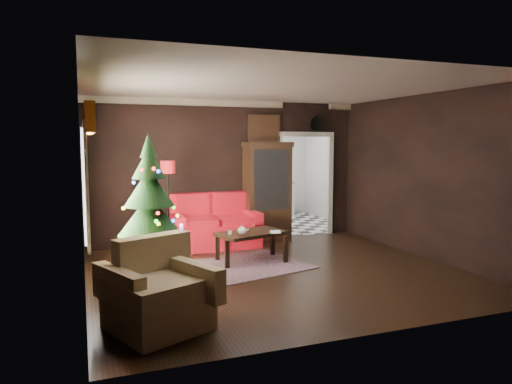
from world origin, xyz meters
name	(u,v)px	position (x,y,z in m)	size (l,w,h in m)	color
floor	(277,273)	(0.00, 0.00, 0.00)	(5.50, 5.50, 0.00)	black
ceiling	(277,86)	(0.00, 0.00, 2.80)	(5.50, 5.50, 0.00)	white
wall_back	(228,172)	(0.00, 2.50, 1.40)	(5.50, 5.50, 0.00)	black
wall_front	(375,200)	(0.00, -2.50, 1.40)	(5.50, 5.50, 0.00)	black
wall_left	(81,187)	(-2.75, 0.00, 1.40)	(5.50, 5.50, 0.00)	black
wall_right	(426,177)	(2.75, 0.00, 1.40)	(5.50, 5.50, 0.00)	black
doorway	(305,186)	(1.70, 2.50, 1.05)	(1.10, 0.10, 2.10)	beige
left_window	(84,182)	(-2.71, 0.20, 1.45)	(0.05, 1.60, 1.40)	white
valance	(88,120)	(-2.63, 0.20, 2.27)	(0.12, 2.10, 0.35)	#98440D
kitchen_floor	(277,224)	(1.70, 4.00, 0.00)	(3.00, 3.00, 0.00)	white
kitchen_window	(256,153)	(1.70, 5.45, 1.70)	(0.70, 0.06, 0.70)	white
rug	(238,267)	(-0.46, 0.49, 0.01)	(2.10, 1.53, 0.01)	#493440
loveseat	(215,221)	(-0.40, 2.05, 0.50)	(1.70, 0.90, 1.00)	maroon
curio_cabinet	(267,194)	(0.75, 2.27, 0.95)	(0.90, 0.45, 1.90)	black
floor_lamp	(169,207)	(-1.31, 1.85, 0.83)	(0.28, 0.28, 1.65)	black
christmas_tree	(150,211)	(-1.89, -0.03, 1.05)	(1.03, 1.03, 1.97)	black
armchair	(158,287)	(-2.03, -1.57, 0.46)	(0.95, 0.95, 0.97)	tan
coffee_table	(251,246)	(-0.14, 0.77, 0.26)	(1.10, 0.66, 0.49)	black
teapot	(242,231)	(-0.39, 0.51, 0.58)	(0.16, 0.16, 0.15)	white
cup_a	(243,230)	(-0.27, 0.79, 0.53)	(0.06, 0.06, 0.05)	white
cup_b	(230,233)	(-0.53, 0.68, 0.53)	(0.06, 0.06, 0.05)	silver
book	(270,226)	(0.13, 0.58, 0.62)	(0.17, 0.02, 0.23)	#A87F5D
wall_clock	(317,123)	(1.95, 2.45, 2.38)	(0.32, 0.32, 0.06)	silver
painting	(264,129)	(0.75, 2.46, 2.25)	(0.62, 0.05, 0.52)	#A47044
kitchen_counter	(259,200)	(1.70, 5.20, 0.45)	(1.80, 0.60, 0.90)	white
kitchen_table	(270,211)	(1.40, 3.70, 0.38)	(0.70, 0.70, 0.75)	brown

